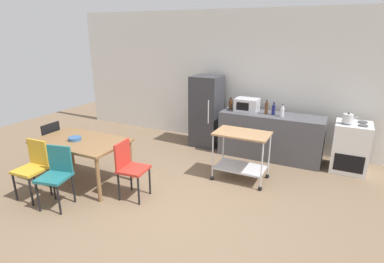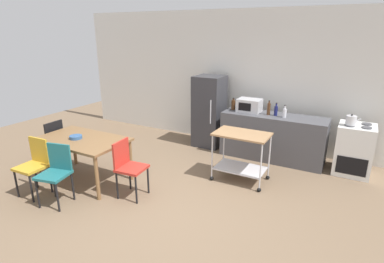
% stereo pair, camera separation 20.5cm
% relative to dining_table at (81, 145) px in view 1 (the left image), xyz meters
% --- Properties ---
extents(ground_plane, '(12.00, 12.00, 0.00)m').
position_rel_dining_table_xyz_m(ground_plane, '(1.67, -0.12, -0.67)').
color(ground_plane, brown).
extents(back_wall, '(8.40, 0.12, 2.90)m').
position_rel_dining_table_xyz_m(back_wall, '(1.67, 3.08, 0.78)').
color(back_wall, silver).
rests_on(back_wall, ground_plane).
extents(kitchen_counter, '(2.00, 0.64, 0.90)m').
position_rel_dining_table_xyz_m(kitchen_counter, '(2.57, 2.48, -0.22)').
color(kitchen_counter, '#4C4C51').
rests_on(kitchen_counter, ground_plane).
extents(dining_table, '(1.50, 0.90, 0.75)m').
position_rel_dining_table_xyz_m(dining_table, '(0.00, 0.00, 0.00)').
color(dining_table, brown).
rests_on(dining_table, ground_plane).
extents(chair_teal, '(0.48, 0.48, 0.89)m').
position_rel_dining_table_xyz_m(chair_teal, '(0.22, -0.72, -0.15)').
color(chair_teal, '#1E666B').
rests_on(chair_teal, ground_plane).
extents(chair_red, '(0.44, 0.44, 0.89)m').
position_rel_dining_table_xyz_m(chair_red, '(1.02, -0.06, -0.15)').
color(chair_red, '#B72D23').
rests_on(chair_red, ground_plane).
extents(chair_mustard, '(0.42, 0.42, 0.89)m').
position_rel_dining_table_xyz_m(chair_mustard, '(-0.30, -0.70, -0.15)').
color(chair_mustard, gold).
rests_on(chair_mustard, ground_plane).
extents(chair_black, '(0.41, 0.41, 0.89)m').
position_rel_dining_table_xyz_m(chair_black, '(-0.96, 0.12, -0.15)').
color(chair_black, black).
rests_on(chair_black, ground_plane).
extents(stove_oven, '(0.60, 0.61, 0.92)m').
position_rel_dining_table_xyz_m(stove_oven, '(4.02, 2.50, -0.22)').
color(stove_oven, white).
rests_on(stove_oven, ground_plane).
extents(refrigerator, '(0.60, 0.63, 1.55)m').
position_rel_dining_table_xyz_m(refrigerator, '(1.12, 2.58, 0.10)').
color(refrigerator, '#333338').
rests_on(refrigerator, ground_plane).
extents(kitchen_cart, '(0.91, 0.57, 0.85)m').
position_rel_dining_table_xyz_m(kitchen_cart, '(2.35, 1.27, -0.10)').
color(kitchen_cart, '#A37A51').
rests_on(kitchen_cart, ground_plane).
extents(bottle_sesame_oil, '(0.08, 0.08, 0.24)m').
position_rel_dining_table_xyz_m(bottle_sesame_oil, '(1.70, 2.52, 0.33)').
color(bottle_sesame_oil, '#4C2D19').
rests_on(bottle_sesame_oil, kitchen_counter).
extents(microwave, '(0.46, 0.35, 0.26)m').
position_rel_dining_table_xyz_m(microwave, '(2.04, 2.51, 0.36)').
color(microwave, silver).
rests_on(microwave, kitchen_counter).
extents(bottle_olive_oil, '(0.06, 0.06, 0.28)m').
position_rel_dining_table_xyz_m(bottle_olive_oil, '(2.45, 2.46, 0.35)').
color(bottle_olive_oil, '#4C2D19').
rests_on(bottle_olive_oil, kitchen_counter).
extents(bottle_hot_sauce, '(0.07, 0.07, 0.25)m').
position_rel_dining_table_xyz_m(bottle_hot_sauce, '(2.59, 2.47, 0.33)').
color(bottle_hot_sauce, navy).
rests_on(bottle_hot_sauce, kitchen_counter).
extents(bottle_soda, '(0.07, 0.07, 0.24)m').
position_rel_dining_table_xyz_m(bottle_soda, '(2.77, 2.41, 0.32)').
color(bottle_soda, silver).
rests_on(bottle_soda, kitchen_counter).
extents(fruit_bowl, '(0.21, 0.21, 0.05)m').
position_rel_dining_table_xyz_m(fruit_bowl, '(-0.08, -0.05, 0.11)').
color(fruit_bowl, '#33598C').
rests_on(fruit_bowl, dining_table).
extents(kettle, '(0.24, 0.17, 0.19)m').
position_rel_dining_table_xyz_m(kettle, '(3.90, 2.40, 0.33)').
color(kettle, silver).
rests_on(kettle, stove_oven).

